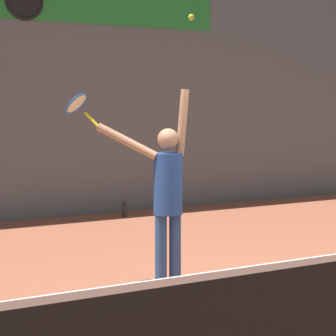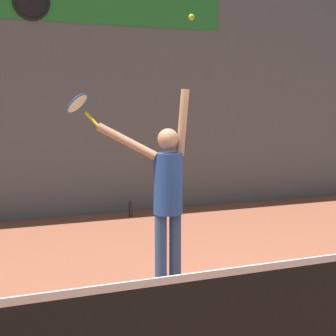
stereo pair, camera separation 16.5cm
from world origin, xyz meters
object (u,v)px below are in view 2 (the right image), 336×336
Objects in this scene: scoreboard_clock at (31,1)px; tennis_ball at (192,17)px; tennis_racket at (79,105)px; water_bottle at (130,209)px; tennis_player at (167,191)px.

tennis_ball is at bearing -82.86° from scoreboard_clock.
tennis_ball is (0.60, -4.81, -0.84)m from scoreboard_clock.
scoreboard_clock is 4.53m from tennis_racket.
scoreboard_clock is at bearing 163.04° from water_bottle.
tennis_racket is at bearing -96.13° from scoreboard_clock.
water_bottle is (2.05, 3.66, -1.89)m from tennis_racket.
tennis_player is at bearing 164.05° from tennis_ball.
tennis_player is at bearing -106.47° from water_bottle.
tennis_ball is at bearing -15.95° from tennis_player.
tennis_racket is 1.39× the size of water_bottle.
tennis_player is at bearing -85.81° from scoreboard_clock.
scoreboard_clock is 5.45m from tennis_player.
tennis_ball is (1.05, -0.65, 0.92)m from tennis_racket.
scoreboard_clock is at bearing 83.87° from tennis_racket.
scoreboard_clock is 1.63× the size of tennis_racket.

